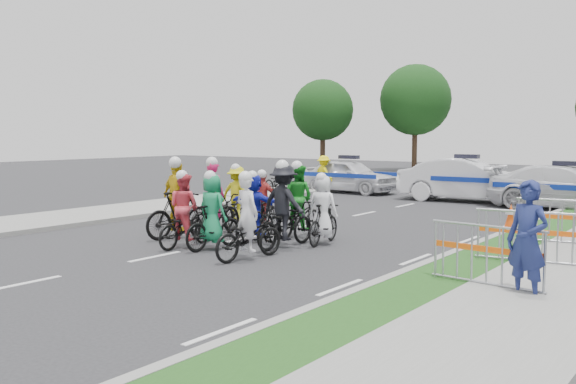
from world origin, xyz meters
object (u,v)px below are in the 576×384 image
Objects in this scene: tree_0 at (323,110)px; spectator_0 at (527,241)px; rider_5 at (254,212)px; marshal_hiviz at (324,174)px; barrier_1 at (528,239)px; parked_bike at (278,183)px; rider_8 at (299,209)px; police_car_2 at (566,188)px; rider_10 at (238,202)px; rider_1 at (213,219)px; rider_2 at (185,219)px; police_car_0 at (349,176)px; rider_0 at (248,230)px; rider_4 at (284,214)px; rider_7 at (323,216)px; tree_3 at (415,100)px; rider_6 at (215,209)px; police_car_1 at (466,180)px; rider_3 at (178,207)px; barrier_0 at (487,259)px; barrier_2 at (562,224)px; cone_0 at (511,217)px; rider_9 at (264,207)px.

spectator_0 is at bearing -51.62° from tree_0.
rider_5 reaches higher than marshal_hiviz.
barrier_1 is 15.56m from parked_bike.
rider_8 is 10.93m from police_car_2.
spectator_0 is at bearing 148.55° from rider_10.
rider_1 is 1.00× the size of rider_2.
police_car_0 is (-3.96, 13.96, 0.08)m from rider_2.
police_car_2 is (5.30, 12.92, 0.09)m from rider_2.
rider_0 is 1.05× the size of rider_1.
rider_4 reaches higher than rider_7.
rider_5 is 0.24× the size of tree_3.
police_car_1 is at bearing -105.05° from rider_6.
rider_4 reaches higher than police_car_1.
rider_7 is at bearing -56.89° from tree_0.
rider_10 is at bearing -133.20° from parked_bike.
police_car_2 is 0.71× the size of tree_3.
police_car_1 is (0.88, 13.25, 0.13)m from rider_1.
rider_4 is at bearing -74.16° from rider_0.
rider_6 is at bearing -106.78° from rider_3.
rider_0 is 2.14m from rider_5.
barrier_0 is at bearing 150.07° from marshal_hiviz.
tree_0 is at bearing 43.14° from police_car_1.
police_car_0 is (-2.87, 13.12, -0.04)m from rider_3.
barrier_0 is at bearing -170.11° from rider_0.
tree_3 reaches higher than rider_8.
rider_4 is 6.05m from spectator_0.
rider_1 is 6.31m from barrier_0.
tree_3 is at bearing -71.27° from rider_8.
rider_0 is 31.49m from tree_0.
marshal_hiviz is 16.47m from tree_0.
rider_8 is 10.65m from police_car_1.
rider_4 is at bearing -144.54° from barrier_2.
rider_4 is 1.17× the size of rider_5.
rider_5 is 0.40× the size of police_car_0.
tree_0 reaches higher than rider_2.
rider_7 is 0.34× the size of police_car_1.
rider_6 is 1.01× the size of barrier_2.
marshal_hiviz is 2.34× the size of cone_0.
rider_8 is at bearing 154.00° from barrier_0.
rider_7 is 4.67m from barrier_1.
cone_0 is at bearing -119.58° from rider_1.
tree_3 reaches higher than rider_3.
rider_6 is 7.88m from barrier_0.
rider_4 is at bearing 165.48° from rider_5.
rider_6 is 1.07× the size of spectator_0.
rider_9 is 0.91× the size of rider_10.
rider_1 reaches higher than police_car_1.
marshal_hiviz is (-10.15, 0.38, 0.06)m from police_car_2.
parked_bike is at bearing 158.17° from spectator_0.
police_car_1 is at bearing -99.18° from rider_2.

